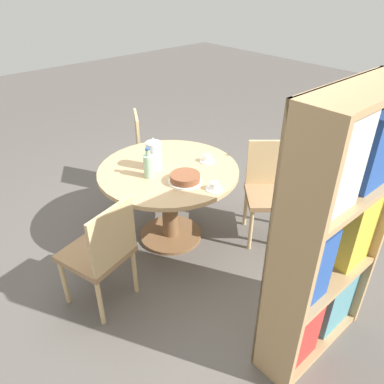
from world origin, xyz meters
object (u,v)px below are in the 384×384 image
at_px(chair_c, 101,252).
at_px(cup_b, 207,159).
at_px(chair_a, 270,189).
at_px(cup_a, 214,187).
at_px(bookshelf, 327,241).
at_px(cake_main, 185,178).
at_px(water_bottle, 149,165).
at_px(chair_b, 152,150).
at_px(coffee_pot, 154,155).

relative_size(chair_c, cup_b, 6.67).
bearing_deg(cup_b, chair_a, 131.18).
relative_size(cup_a, cup_b, 1.00).
bearing_deg(chair_a, bookshelf, -86.38).
relative_size(cake_main, cup_a, 2.02).
height_order(bookshelf, cake_main, bookshelf).
bearing_deg(chair_c, cup_b, 173.12).
relative_size(water_bottle, cake_main, 0.95).
distance_m(chair_b, cup_a, 1.36).
distance_m(cup_a, cup_b, 0.47).
xyz_separation_m(chair_a, cup_b, (0.37, -0.42, 0.26)).
xyz_separation_m(coffee_pot, water_bottle, (0.12, 0.09, -0.02)).
bearing_deg(chair_c, chair_a, 155.39).
relative_size(chair_b, water_bottle, 3.48).
bearing_deg(water_bottle, chair_b, -126.49).
bearing_deg(cake_main, chair_a, 159.15).
relative_size(coffee_pot, cake_main, 1.03).
relative_size(chair_c, cup_a, 6.67).
height_order(chair_c, cup_b, chair_c).
height_order(chair_a, cup_a, chair_a).
distance_m(bookshelf, cup_b, 1.40).
bearing_deg(chair_c, cake_main, 167.15).
distance_m(chair_a, water_bottle, 1.10).
bearing_deg(coffee_pot, cup_a, 103.01).
relative_size(coffee_pot, cup_a, 2.09).
height_order(chair_a, coffee_pot, coffee_pot).
height_order(chair_b, water_bottle, water_bottle).
bearing_deg(chair_a, coffee_pot, -176.91).
xyz_separation_m(chair_a, chair_b, (0.31, -1.34, 0.00)).
bearing_deg(cake_main, chair_b, -112.21).
xyz_separation_m(chair_b, coffee_pot, (0.48, 0.71, 0.36)).
relative_size(chair_a, coffee_pot, 3.19).
bearing_deg(chair_b, coffee_pot, 176.64).
xyz_separation_m(bookshelf, cup_b, (-0.35, -1.35, -0.11)).
bearing_deg(chair_a, water_bottle, -169.06).
bearing_deg(chair_a, chair_b, 144.63).
height_order(chair_c, water_bottle, water_bottle).
bearing_deg(bookshelf, cup_a, 85.82).
height_order(coffee_pot, cup_a, coffee_pot).
height_order(chair_a, cup_b, chair_a).
xyz_separation_m(chair_a, cup_a, (0.65, -0.05, 0.26)).
bearing_deg(chair_c, chair_b, -153.96).
relative_size(chair_b, cake_main, 3.30).
bearing_deg(water_bottle, coffee_pot, -143.20).
relative_size(bookshelf, water_bottle, 6.83).
relative_size(chair_a, chair_c, 1.00).
bearing_deg(cup_b, cup_a, 53.21).
xyz_separation_m(chair_b, cup_a, (0.34, 1.29, 0.26)).
distance_m(chair_a, cup_a, 0.70).
bearing_deg(chair_a, chair_c, -147.43).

